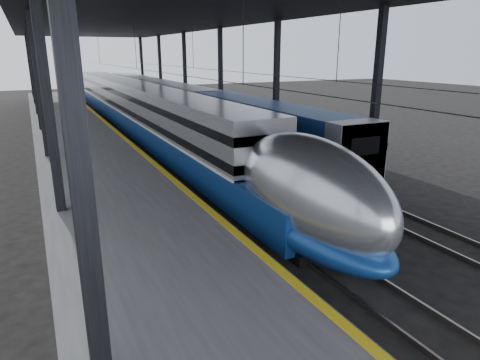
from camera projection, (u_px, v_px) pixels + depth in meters
ground at (255, 257)px, 14.85m from camera, size 160.00×160.00×0.00m
platform at (81, 145)px, 30.47m from camera, size 6.00×80.00×1.00m
yellow_strip at (120, 135)px, 31.50m from camera, size 0.30×80.00×0.01m
rails at (187, 141)px, 33.95m from camera, size 6.52×80.00×0.16m
canopy at (148, 19)px, 30.27m from camera, size 18.00×75.00×9.47m
tgv_train at (134, 108)px, 38.70m from camera, size 2.98×65.20×4.27m
second_train at (178, 103)px, 43.05m from camera, size 2.75×56.05×3.79m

